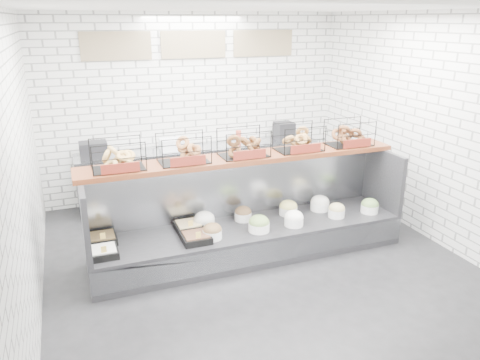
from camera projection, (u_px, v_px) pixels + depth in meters
name	position (u px, v px, depth m)	size (l,w,h in m)	color
ground	(258.00, 264.00, 5.81)	(5.50, 5.50, 0.00)	black
room_shell	(241.00, 91.00, 5.67)	(5.02, 5.51, 3.01)	white
display_case	(249.00, 229.00, 6.01)	(4.00, 0.90, 1.20)	black
bagel_shelf	(244.00, 146.00, 5.82)	(4.10, 0.50, 0.40)	#4C2010
prep_counter	(202.00, 172.00, 7.80)	(4.00, 0.60, 1.20)	#93969B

